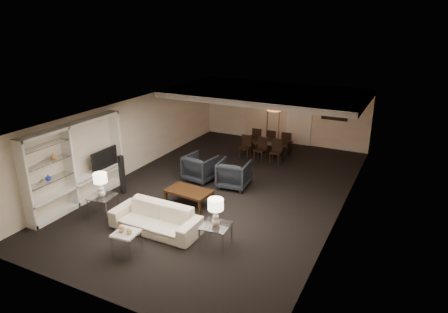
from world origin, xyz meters
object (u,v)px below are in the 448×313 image
coffee_table (189,197)px  side_table_left (103,206)px  vase_amber (53,156)px  floor_speaker (122,175)px  pendant_light (274,107)px  side_table_right (216,236)px  vase_blue (48,177)px  table_lamp_left (101,185)px  table_lamp_right (216,212)px  floor_lamp (267,121)px  chair_nl (245,147)px  chair_fr (287,142)px  chair_fm (272,140)px  marble_table (127,243)px  dining_table (266,148)px  television (102,158)px  chair_nm (260,150)px  armchair_right (234,174)px  sofa (155,219)px  armchair_left (200,168)px  chair_fl (258,138)px  chair_nr (276,152)px

coffee_table → side_table_left: side_table_left is taller
vase_amber → floor_speaker: (0.69, 1.75, -1.05)m
pendant_light → side_table_right: 6.71m
side_table_left → vase_blue: size_ratio=3.79×
table_lamp_left → floor_speaker: bearing=109.5°
vase_amber → coffee_table: bearing=34.5°
side_table_left → table_lamp_left: (0.00, 0.00, 0.62)m
coffee_table → side_table_right: size_ratio=2.00×
table_lamp_right → floor_lamp: bearing=102.8°
table_lamp_right → vase_amber: 4.65m
chair_nl → chair_fr: bearing=45.0°
side_table_left → chair_fm: size_ratio=0.73×
table_lamp_right → marble_table: table_lamp_right is taller
side_table_left → vase_blue: (-1.17, -0.63, 0.85)m
dining_table → television: bearing=-122.6°
table_lamp_right → television: (-4.54, 1.30, 0.13)m
floor_speaker → floor_lamp: (2.04, 6.77, 0.31)m
coffee_table → side_table_left: bearing=-136.7°
chair_nm → vase_amber: bearing=-111.4°
floor_lamp → side_table_right: bearing=-77.2°
armchair_right → floor_lamp: bearing=-86.8°
armchair_right → dining_table: (-0.14, 3.20, -0.14)m
armchair_right → chair_fr: (0.46, 3.85, 0.01)m
vase_amber → floor_speaker: vase_amber is taller
dining_table → chair_fm: 0.67m
sofa → vase_blue: size_ratio=13.80×
armchair_left → side_table_right: armchair_left is taller
chair_nl → floor_lamp: floor_lamp is taller
dining_table → chair_fm: size_ratio=1.92×
chair_fl → armchair_left: bearing=82.4°
table_lamp_right → chair_fr: table_lamp_right is taller
chair_nr → chair_fm: 1.43m
chair_nm → chair_fl: bearing=121.6°
table_lamp_left → marble_table: table_lamp_left is taller
coffee_table → chair_nm: size_ratio=1.46×
table_lamp_left → floor_speaker: 1.49m
coffee_table → floor_lamp: bearing=91.3°
sofa → chair_fm: size_ratio=2.66×
coffee_table → armchair_right: armchair_right is taller
side_table_right → floor_speaker: size_ratio=0.52×
sofa → coffee_table: 1.60m
armchair_right → side_table_right: 3.48m
chair_nl → chair_nr: (1.20, 0.00, 0.00)m
floor_speaker → chair_nm: size_ratio=1.39×
marble_table → vase_blue: size_ratio=3.16×
pendant_light → chair_fl: (-0.87, 0.70, -1.49)m
chair_fm → floor_lamp: (-0.61, 1.00, 0.48)m
chair_fr → chair_nm: bearing=59.0°
table_lamp_left → chair_nl: size_ratio=0.75×
chair_nl → chair_fr: size_ratio=1.00×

